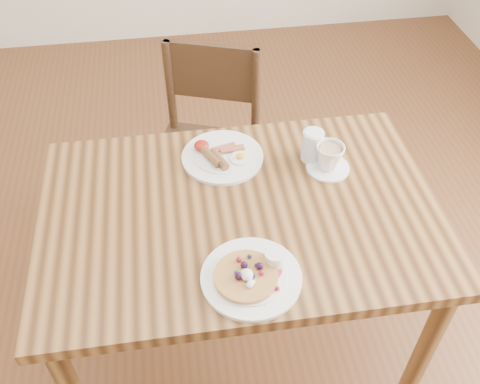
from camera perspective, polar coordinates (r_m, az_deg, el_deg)
The scene contains 7 objects.
ground at distance 2.21m, azimuth 0.00°, elevation -15.34°, with size 5.00×5.00×0.00m, color #593519.
dining_table at distance 1.68m, azimuth 0.00°, elevation -4.11°, with size 1.20×0.80×0.75m.
chair_far at distance 2.23m, azimuth -3.51°, elevation 5.05°, with size 0.54×0.54×0.88m.
pancake_plate at distance 1.43m, azimuth 1.32°, elevation -8.82°, with size 0.27×0.27×0.06m.
breakfast_plate at distance 1.76m, azimuth -2.01°, elevation 3.87°, with size 0.27×0.27×0.04m.
teacup_saucer at distance 1.73m, azimuth 9.48°, elevation 3.55°, with size 0.14×0.14×0.09m.
water_glass at distance 1.75m, azimuth 7.72°, elevation 4.92°, with size 0.07×0.07×0.11m, color silver.
Camera 1 is at (-0.17, -1.10, 1.91)m, focal length 40.00 mm.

